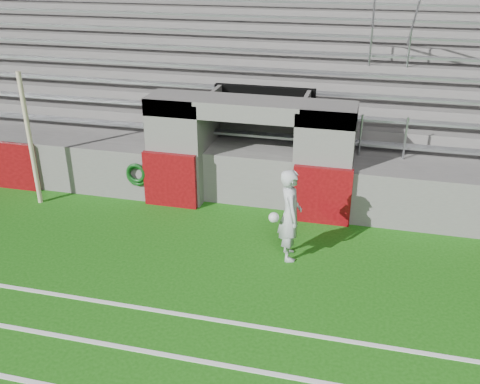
# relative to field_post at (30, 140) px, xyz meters

# --- Properties ---
(ground) EXTENTS (90.00, 90.00, 0.00)m
(ground) POSITION_rel_field_post_xyz_m (5.00, -2.35, -1.61)
(ground) COLOR #16530D
(ground) RESTS_ON ground
(field_post) EXTENTS (0.11, 0.11, 3.22)m
(field_post) POSITION_rel_field_post_xyz_m (0.00, 0.00, 0.00)
(field_post) COLOR beige
(field_post) RESTS_ON ground
(stadium_structure) EXTENTS (26.00, 8.48, 5.42)m
(stadium_structure) POSITION_rel_field_post_xyz_m (5.00, 5.62, -0.12)
(stadium_structure) COLOR #5C5A58
(stadium_structure) RESTS_ON ground
(goalkeeper_with_ball) EXTENTS (0.71, 0.80, 1.90)m
(goalkeeper_with_ball) POSITION_rel_field_post_xyz_m (6.33, -1.03, -0.66)
(goalkeeper_with_ball) COLOR #B3B9BD
(goalkeeper_with_ball) RESTS_ON ground
(hose_coil) EXTENTS (0.56, 0.15, 0.60)m
(hose_coil) POSITION_rel_field_post_xyz_m (2.36, 0.58, -0.87)
(hose_coil) COLOR #0D4512
(hose_coil) RESTS_ON ground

